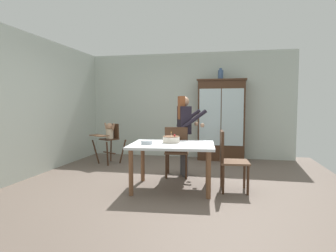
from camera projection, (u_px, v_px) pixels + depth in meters
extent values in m
plane|color=#66564C|center=(167.00, 183.00, 4.98)|extent=(6.24, 6.24, 0.00)
cube|color=beige|center=(188.00, 105.00, 7.45)|extent=(5.32, 0.06, 2.70)
cube|color=beige|center=(32.00, 106.00, 5.42)|extent=(0.06, 5.32, 2.70)
cube|color=#422819|center=(221.00, 121.00, 7.04)|extent=(1.12, 0.42, 1.95)
cube|color=#422819|center=(222.00, 80.00, 6.97)|extent=(1.18, 0.48, 0.04)
cube|color=silver|center=(210.00, 117.00, 6.88)|extent=(0.51, 0.01, 1.36)
cube|color=silver|center=(232.00, 117.00, 6.77)|extent=(0.51, 0.01, 1.36)
cube|color=#422819|center=(221.00, 117.00, 7.04)|extent=(1.04, 0.36, 0.02)
cylinder|color=#3D567F|center=(221.00, 75.00, 6.97)|extent=(0.13, 0.13, 0.22)
cylinder|color=#3D567F|center=(221.00, 69.00, 6.96)|extent=(0.07, 0.07, 0.05)
cylinder|color=#422819|center=(96.00, 152.00, 6.61)|extent=(0.18, 0.09, 0.56)
cylinder|color=#422819|center=(107.00, 154.00, 6.33)|extent=(0.09, 0.18, 0.56)
cylinder|color=#422819|center=(111.00, 149.00, 6.94)|extent=(0.09, 0.18, 0.56)
cylinder|color=#422819|center=(123.00, 151.00, 6.66)|extent=(0.18, 0.09, 0.56)
cube|color=#422819|center=(109.00, 153.00, 6.64)|extent=(0.39, 0.24, 0.02)
cube|color=#422819|center=(109.00, 139.00, 6.61)|extent=(0.46, 0.46, 0.02)
cube|color=#422819|center=(114.00, 131.00, 6.72)|extent=(0.28, 0.17, 0.34)
cube|color=brown|center=(99.00, 135.00, 6.40)|extent=(0.50, 0.42, 0.02)
cylinder|color=beige|center=(110.00, 134.00, 6.62)|extent=(0.17, 0.17, 0.22)
sphere|color=tan|center=(110.00, 126.00, 6.61)|extent=(0.15, 0.15, 0.15)
cylinder|color=tan|center=(106.00, 126.00, 6.70)|extent=(0.11, 0.09, 0.17)
cylinder|color=tan|center=(113.00, 127.00, 6.51)|extent=(0.11, 0.09, 0.17)
cylinder|color=#47474C|center=(185.00, 155.00, 5.40)|extent=(0.11, 0.11, 0.82)
cylinder|color=#47474C|center=(183.00, 154.00, 5.57)|extent=(0.11, 0.11, 0.82)
cube|color=black|center=(184.00, 120.00, 5.44)|extent=(0.32, 0.41, 0.52)
cube|color=white|center=(189.00, 120.00, 5.45)|extent=(0.03, 0.06, 0.49)
sphere|color=tan|center=(184.00, 101.00, 5.41)|extent=(0.19, 0.19, 0.19)
cube|color=brown|center=(181.00, 108.00, 5.41)|extent=(0.17, 0.22, 0.44)
cylinder|color=black|center=(194.00, 119.00, 5.26)|extent=(0.48, 0.25, 0.37)
sphere|color=tan|center=(202.00, 125.00, 5.30)|extent=(0.08, 0.08, 0.08)
cylinder|color=black|center=(189.00, 118.00, 5.66)|extent=(0.48, 0.25, 0.37)
sphere|color=tan|center=(196.00, 124.00, 5.69)|extent=(0.08, 0.08, 0.08)
cube|color=silver|center=(172.00, 145.00, 4.60)|extent=(1.42, 1.13, 0.04)
cylinder|color=brown|center=(131.00, 173.00, 4.28)|extent=(0.07, 0.07, 0.70)
cylinder|color=brown|center=(209.00, 175.00, 4.14)|extent=(0.07, 0.07, 0.70)
cylinder|color=brown|center=(143.00, 162.00, 5.11)|extent=(0.07, 0.07, 0.70)
cylinder|color=brown|center=(208.00, 163.00, 4.97)|extent=(0.07, 0.07, 0.70)
cylinder|color=beige|center=(171.00, 140.00, 4.73)|extent=(0.28, 0.28, 0.10)
cylinder|color=brown|center=(171.00, 136.00, 4.73)|extent=(0.27, 0.27, 0.01)
cylinder|color=#F2E5CC|center=(171.00, 134.00, 4.72)|extent=(0.01, 0.01, 0.06)
cone|color=yellow|center=(171.00, 132.00, 4.72)|extent=(0.02, 0.02, 0.02)
sphere|color=red|center=(175.00, 135.00, 4.68)|extent=(0.04, 0.04, 0.04)
cylinder|color=#B2BCC6|center=(147.00, 142.00, 4.56)|extent=(0.18, 0.18, 0.05)
cylinder|color=#422819|center=(187.00, 163.00, 5.62)|extent=(0.04, 0.04, 0.45)
cylinder|color=#422819|center=(168.00, 162.00, 5.66)|extent=(0.04, 0.04, 0.45)
cylinder|color=#422819|center=(186.00, 167.00, 5.25)|extent=(0.04, 0.04, 0.45)
cylinder|color=#422819|center=(166.00, 166.00, 5.29)|extent=(0.04, 0.04, 0.45)
cube|color=brown|center=(177.00, 152.00, 5.44)|extent=(0.49, 0.49, 0.03)
cube|color=#422819|center=(176.00, 140.00, 5.22)|extent=(0.42, 0.09, 0.48)
cylinder|color=#422819|center=(187.00, 140.00, 5.20)|extent=(0.03, 0.03, 0.48)
cylinder|color=#422819|center=(166.00, 140.00, 5.24)|extent=(0.03, 0.03, 0.48)
cylinder|color=#422819|center=(248.00, 180.00, 4.31)|extent=(0.04, 0.04, 0.45)
cylinder|color=#422819|center=(244.00, 175.00, 4.68)|extent=(0.04, 0.04, 0.45)
cylinder|color=#422819|center=(223.00, 180.00, 4.35)|extent=(0.04, 0.04, 0.45)
cylinder|color=#422819|center=(222.00, 174.00, 4.72)|extent=(0.04, 0.04, 0.45)
cube|color=brown|center=(234.00, 162.00, 4.50)|extent=(0.48, 0.48, 0.03)
cube|color=#422819|center=(222.00, 146.00, 4.50)|extent=(0.08, 0.42, 0.48)
cylinder|color=#422819|center=(223.00, 148.00, 4.31)|extent=(0.03, 0.03, 0.48)
cylinder|color=#422819|center=(221.00, 144.00, 4.69)|extent=(0.03, 0.03, 0.48)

